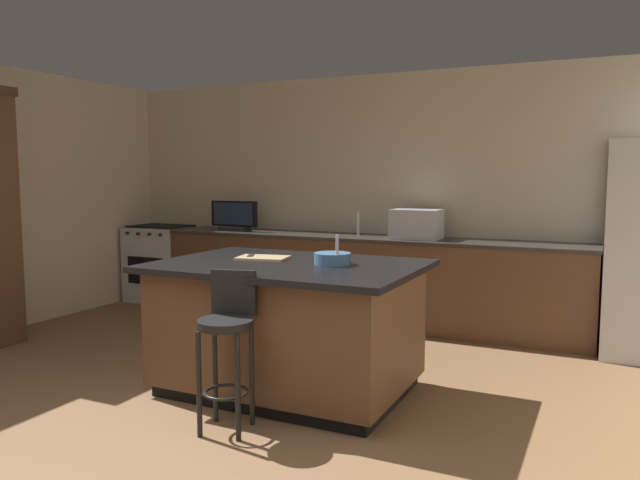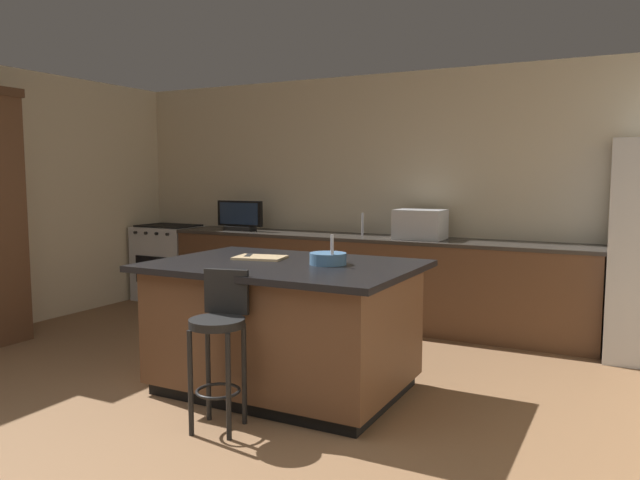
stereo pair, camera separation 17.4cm
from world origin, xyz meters
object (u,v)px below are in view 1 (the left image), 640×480
object	(u,v)px
range_oven	(162,263)
cell_phone	(278,256)
microwave	(417,224)
bar_stool_center	(227,336)
cutting_board	(263,258)
tv_remote	(251,256)
tv_monitor	(234,217)
fruit_bowl	(332,259)
kitchen_island	(288,326)

from	to	relation	value
range_oven	cell_phone	bearing A→B (deg)	-34.54
range_oven	microwave	bearing A→B (deg)	0.02
bar_stool_center	cutting_board	size ratio (longest dim) A/B	2.65
cutting_board	tv_remote	bearing A→B (deg)	169.55
tv_monitor	fruit_bowl	bearing A→B (deg)	-43.18
kitchen_island	tv_remote	bearing A→B (deg)	162.69
tv_remote	cell_phone	bearing A→B (deg)	21.43
fruit_bowl	cell_phone	distance (m)	0.59
kitchen_island	bar_stool_center	bearing A→B (deg)	-90.55
tv_monitor	cutting_board	distance (m)	2.55
bar_stool_center	tv_monitor	bearing A→B (deg)	110.19
cutting_board	bar_stool_center	bearing A→B (deg)	-73.14
kitchen_island	fruit_bowl	bearing A→B (deg)	12.94
tv_remote	range_oven	bearing A→B (deg)	117.37
cell_phone	cutting_board	size ratio (longest dim) A/B	0.41
cutting_board	microwave	bearing A→B (deg)	74.45
fruit_bowl	tv_remote	distance (m)	0.70
microwave	tv_monitor	distance (m)	2.15
microwave	bar_stool_center	bearing A→B (deg)	-96.07
kitchen_island	cell_phone	size ratio (longest dim) A/B	12.43
tv_monitor	fruit_bowl	xyz separation A→B (m)	(2.16, -2.03, -0.10)
range_oven	microwave	distance (m)	3.32
range_oven	fruit_bowl	xyz separation A→B (m)	(3.28, -2.08, 0.51)
range_oven	bar_stool_center	world-z (taller)	bar_stool_center
range_oven	cutting_board	world-z (taller)	cutting_board
kitchen_island	fruit_bowl	size ratio (longest dim) A/B	7.18
kitchen_island	tv_remote	xyz separation A→B (m)	(-0.39, 0.12, 0.47)
fruit_bowl	cell_phone	bearing A→B (deg)	159.78
bar_stool_center	cell_phone	size ratio (longest dim) A/B	6.50
tv_remote	fruit_bowl	bearing A→B (deg)	-28.28
range_oven	fruit_bowl	distance (m)	3.91
fruit_bowl	cutting_board	bearing A→B (deg)	177.42
range_oven	cutting_board	size ratio (longest dim) A/B	2.56
bar_stool_center	tv_remote	world-z (taller)	bar_stool_center
kitchen_island	bar_stool_center	distance (m)	0.77
tv_monitor	bar_stool_center	size ratio (longest dim) A/B	0.61
microwave	cutting_board	xyz separation A→B (m)	(-0.57, -2.05, -0.13)
microwave	cell_phone	world-z (taller)	microwave
range_oven	tv_remote	bearing A→B (deg)	-38.27
microwave	kitchen_island	bearing A→B (deg)	-98.01
kitchen_island	tv_monitor	world-z (taller)	tv_monitor
fruit_bowl	tv_remote	xyz separation A→B (m)	(-0.70, 0.05, -0.03)
bar_stool_center	fruit_bowl	distance (m)	0.98
bar_stool_center	tv_remote	bearing A→B (deg)	100.70
microwave	bar_stool_center	size ratio (longest dim) A/B	0.49
kitchen_island	tv_monitor	bearing A→B (deg)	131.31
kitchen_island	tv_monitor	distance (m)	2.86
bar_stool_center	kitchen_island	bearing A→B (deg)	76.94
kitchen_island	microwave	size ratio (longest dim) A/B	3.88
microwave	tv_remote	size ratio (longest dim) A/B	2.82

